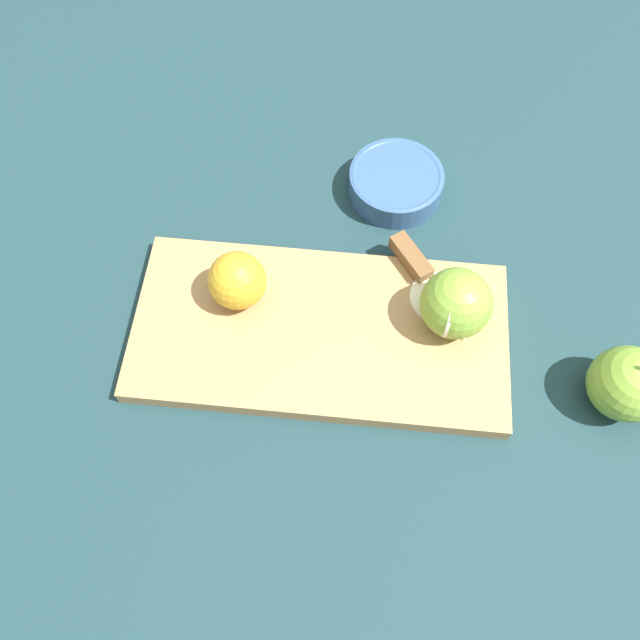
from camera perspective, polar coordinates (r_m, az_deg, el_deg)
ground_plane at (r=0.75m, az=0.00°, el=-1.47°), size 4.00×4.00×0.00m
cutting_board at (r=0.74m, az=0.00°, el=-1.09°), size 0.47×0.28×0.02m
apple_half_left at (r=0.72m, az=-7.56°, el=3.60°), size 0.07×0.07×0.07m
apple_half_right at (r=0.71m, az=12.31°, el=1.50°), size 0.08×0.08×0.08m
knife at (r=0.77m, az=8.60°, el=5.22°), size 0.08×0.14×0.02m
apple_slice at (r=0.76m, az=10.72°, el=2.05°), size 0.07×0.07×0.01m
apple_whole at (r=0.76m, az=26.28°, el=-5.25°), size 0.08×0.08×0.10m
bowl at (r=0.85m, az=6.95°, el=12.42°), size 0.12×0.12×0.04m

